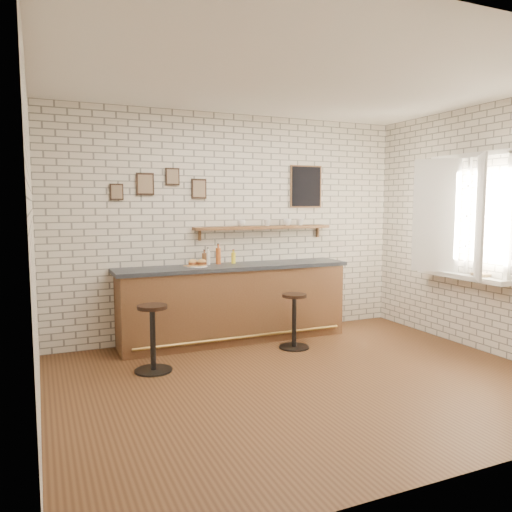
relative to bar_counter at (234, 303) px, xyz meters
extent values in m
plane|color=brown|center=(0.12, -1.70, -0.51)|extent=(5.00, 5.00, 0.00)
cube|color=brown|center=(0.00, 0.00, -0.03)|extent=(3.00, 0.58, 0.96)
cube|color=#2D333A|center=(0.00, 0.00, 0.48)|extent=(3.10, 0.62, 0.05)
cylinder|color=olive|center=(0.00, -0.32, -0.39)|extent=(2.79, 0.04, 0.04)
cylinder|color=white|center=(-0.51, 0.01, 0.51)|extent=(0.28, 0.28, 0.01)
cylinder|color=#EDA653|center=(-0.45, 0.03, 0.52)|extent=(0.05, 0.05, 0.00)
cylinder|color=#EDA653|center=(-0.47, 0.01, 0.52)|extent=(0.05, 0.05, 0.00)
cylinder|color=#EDA653|center=(-0.62, 0.08, 0.52)|extent=(0.06, 0.06, 0.00)
cylinder|color=#EDA653|center=(-0.48, 0.06, 0.52)|extent=(0.06, 0.06, 0.00)
cylinder|color=#EDA653|center=(-0.62, -0.02, 0.52)|extent=(0.06, 0.06, 0.00)
cylinder|color=#EDA653|center=(-0.45, 0.03, 0.52)|extent=(0.04, 0.04, 0.00)
cylinder|color=#EDA653|center=(-0.52, -0.04, 0.52)|extent=(0.05, 0.05, 0.00)
cylinder|color=#EDA653|center=(-0.63, -0.06, 0.52)|extent=(0.04, 0.04, 0.00)
cylinder|color=#EDA653|center=(-0.66, 0.04, 0.52)|extent=(0.05, 0.05, 0.00)
cylinder|color=#EDA653|center=(-0.47, -0.02, 0.52)|extent=(0.06, 0.06, 0.00)
cylinder|color=#EDA653|center=(-0.61, 0.04, 0.52)|extent=(0.04, 0.04, 0.00)
cylinder|color=brown|center=(-0.36, 0.15, 0.58)|extent=(0.06, 0.06, 0.16)
cylinder|color=brown|center=(-0.36, 0.15, 0.68)|extent=(0.02, 0.02, 0.03)
cylinder|color=black|center=(-0.36, 0.15, 0.70)|extent=(0.03, 0.03, 0.01)
cylinder|color=white|center=(-0.31, 0.15, 0.59)|extent=(0.06, 0.06, 0.18)
cylinder|color=white|center=(-0.31, 0.15, 0.70)|extent=(0.02, 0.02, 0.04)
cylinder|color=black|center=(-0.31, 0.15, 0.72)|extent=(0.02, 0.02, 0.01)
cylinder|color=#B04F1C|center=(-0.16, 0.15, 0.61)|extent=(0.07, 0.07, 0.21)
cylinder|color=#B04F1C|center=(-0.16, 0.15, 0.74)|extent=(0.02, 0.02, 0.05)
cylinder|color=black|center=(-0.16, 0.15, 0.77)|extent=(0.03, 0.03, 0.01)
cylinder|color=yellow|center=(0.05, 0.15, 0.58)|extent=(0.06, 0.06, 0.15)
cylinder|color=yellow|center=(0.05, 0.15, 0.66)|extent=(0.03, 0.03, 0.03)
cylinder|color=maroon|center=(0.05, 0.15, 0.68)|extent=(0.03, 0.03, 0.01)
cylinder|color=black|center=(-1.25, -0.80, -0.50)|extent=(0.40, 0.40, 0.02)
cylinder|color=black|center=(-1.25, -0.80, -0.15)|extent=(0.06, 0.06, 0.67)
cylinder|color=black|center=(-1.25, -0.80, 0.20)|extent=(0.39, 0.39, 0.04)
cylinder|color=black|center=(0.56, -0.63, -0.50)|extent=(0.38, 0.38, 0.02)
cylinder|color=black|center=(0.56, -0.63, -0.17)|extent=(0.06, 0.06, 0.63)
cylinder|color=black|center=(0.56, -0.63, 0.16)|extent=(0.35, 0.35, 0.04)
cube|color=brown|center=(0.52, 0.20, 0.97)|extent=(2.00, 0.18, 0.04)
cube|color=brown|center=(-0.38, 0.27, 0.89)|extent=(0.03, 0.04, 0.16)
cube|color=brown|center=(1.42, 0.27, 0.89)|extent=(0.03, 0.04, 0.16)
imported|color=white|center=(0.19, 0.20, 1.04)|extent=(0.11, 0.11, 0.09)
imported|color=white|center=(0.57, 0.20, 1.04)|extent=(0.14, 0.14, 0.09)
imported|color=white|center=(0.89, 0.20, 1.04)|extent=(0.16, 0.16, 0.10)
imported|color=white|center=(1.09, 0.20, 1.04)|extent=(0.14, 0.14, 0.09)
cube|color=black|center=(-1.08, 0.28, 1.54)|extent=(0.22, 0.02, 0.28)
cube|color=black|center=(-0.73, 0.28, 1.64)|extent=(0.18, 0.02, 0.22)
cube|color=black|center=(-0.38, 0.28, 1.49)|extent=(0.20, 0.02, 0.26)
cube|color=black|center=(-1.43, 0.28, 1.44)|extent=(0.16, 0.02, 0.20)
cube|color=black|center=(1.22, 0.28, 1.54)|extent=(0.46, 0.02, 0.56)
cube|color=white|center=(2.52, -1.40, 0.39)|extent=(0.20, 1.35, 0.06)
cube|color=white|center=(2.59, -1.40, 1.89)|extent=(0.05, 1.30, 0.06)
cube|color=white|center=(2.59, -1.40, 0.39)|extent=(0.05, 1.30, 0.06)
cube|color=white|center=(2.59, -2.00, 1.14)|extent=(0.05, 0.06, 1.50)
cube|color=white|center=(2.59, -0.80, 1.14)|extent=(0.05, 0.06, 1.50)
cube|color=white|center=(2.44, -1.70, 1.14)|extent=(0.40, 0.46, 1.46)
cube|color=white|center=(2.44, -1.10, 1.14)|extent=(0.40, 0.46, 1.46)
imported|color=tan|center=(2.50, -1.67, 0.43)|extent=(0.16, 0.21, 0.02)
imported|color=tan|center=(2.50, -1.66, 0.45)|extent=(0.17, 0.22, 0.02)
camera|label=1|loc=(-2.34, -6.04, 1.30)|focal=35.00mm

